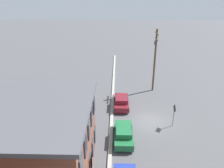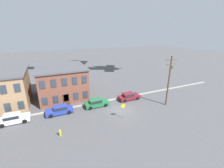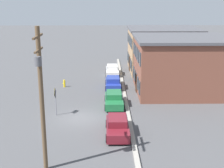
# 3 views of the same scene
# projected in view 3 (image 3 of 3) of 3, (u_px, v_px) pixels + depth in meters

# --- Properties ---
(ground_plane) EXTENTS (200.00, 200.00, 0.00)m
(ground_plane) POSITION_uv_depth(u_px,v_px,m) (80.00, 118.00, 28.95)
(ground_plane) COLOR #4C4C4F
(kerb_strip) EXTENTS (56.00, 0.36, 0.16)m
(kerb_strip) POSITION_uv_depth(u_px,v_px,m) (129.00, 117.00, 29.01)
(kerb_strip) COLOR #9E998E
(kerb_strip) RESTS_ON ground_plane
(apartment_corner) EXTENTS (10.12, 10.29, 6.48)m
(apartment_corner) POSITION_uv_depth(u_px,v_px,m) (162.00, 49.00, 47.14)
(apartment_corner) COLOR #9E7A56
(apartment_corner) RESTS_ON ground_plane
(apartment_midblock) EXTENTS (9.68, 11.11, 6.47)m
(apartment_midblock) POSITION_uv_depth(u_px,v_px,m) (182.00, 65.00, 36.38)
(apartment_midblock) COLOR brown
(apartment_midblock) RESTS_ON ground_plane
(car_white) EXTENTS (4.40, 1.92, 1.43)m
(car_white) POSITION_uv_depth(u_px,v_px,m) (112.00, 70.00, 44.85)
(car_white) COLOR silver
(car_white) RESTS_ON ground_plane
(car_blue) EXTENTS (4.40, 1.92, 1.43)m
(car_blue) POSITION_uv_depth(u_px,v_px,m) (113.00, 82.00, 38.34)
(car_blue) COLOR #233899
(car_blue) RESTS_ON ground_plane
(car_green) EXTENTS (4.40, 1.92, 1.43)m
(car_green) POSITION_uv_depth(u_px,v_px,m) (114.00, 99.00, 32.13)
(car_green) COLOR #1E6638
(car_green) RESTS_ON ground_plane
(car_maroon) EXTENTS (4.40, 1.92, 1.43)m
(car_maroon) POSITION_uv_depth(u_px,v_px,m) (117.00, 125.00, 25.39)
(car_maroon) COLOR maroon
(car_maroon) RESTS_ON ground_plane
(caution_sign) EXTENTS (1.02, 0.08, 2.72)m
(caution_sign) POSITION_uv_depth(u_px,v_px,m) (55.00, 97.00, 29.22)
(caution_sign) COLOR slate
(caution_sign) RESTS_ON ground_plane
(utility_pole) EXTENTS (2.40, 0.44, 9.24)m
(utility_pole) POSITION_uv_depth(u_px,v_px,m) (41.00, 93.00, 18.95)
(utility_pole) COLOR brown
(utility_pole) RESTS_ON ground_plane
(fire_hydrant) EXTENTS (0.24, 0.34, 0.96)m
(fire_hydrant) POSITION_uv_depth(u_px,v_px,m) (64.00, 83.00, 38.90)
(fire_hydrant) COLOR yellow
(fire_hydrant) RESTS_ON ground_plane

